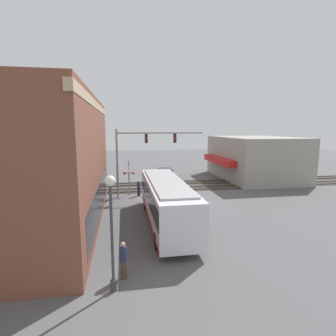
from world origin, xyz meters
TOP-DOWN VIEW (x-y plane):
  - ground_plane at (0.00, 0.00)m, footprint 120.00×120.00m
  - brick_building at (-3.22, 12.82)m, footprint 17.95×10.72m
  - shop_building at (10.75, -11.99)m, footprint 13.05×10.26m
  - city_bus at (-4.55, 2.80)m, footprint 11.56×2.59m
  - traffic_signal_gantry at (3.63, 3.78)m, footprint 0.42×8.80m
  - crossing_signal at (4.18, 5.20)m, footprint 1.41×1.18m
  - streetlamp at (-12.02, 6.28)m, footprint 0.44×0.44m
  - rail_track_near at (6.00, 0.00)m, footprint 2.60×60.00m
  - rail_track_far at (9.20, 0.00)m, footprint 2.60×60.00m
  - parked_car_black at (11.86, 0.20)m, footprint 4.74×1.82m
  - pedestrian_at_crossing at (3.67, 4.26)m, footprint 0.34×0.34m
  - pedestrian_by_lamp at (-11.15, 5.85)m, footprint 0.34×0.34m

SIDE VIEW (x-z plane):
  - ground_plane at x=0.00m, z-range 0.00..0.00m
  - rail_track_near at x=6.00m, z-range -0.05..0.10m
  - rail_track_far at x=9.20m, z-range -0.05..0.10m
  - parked_car_black at x=11.86m, z-range -0.05..1.42m
  - pedestrian_at_crossing at x=3.67m, z-range 0.01..1.65m
  - pedestrian_by_lamp at x=-11.15m, z-range 0.02..1.78m
  - city_bus at x=-4.55m, z-range 0.17..3.37m
  - crossing_signal at x=4.18m, z-range 0.39..4.20m
  - shop_building at x=10.75m, z-range 0.00..5.67m
  - streetlamp at x=-12.02m, z-range 0.48..5.46m
  - brick_building at x=-3.22m, z-range 0.00..8.98m
  - traffic_signal_gantry at x=3.63m, z-range 1.62..8.41m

